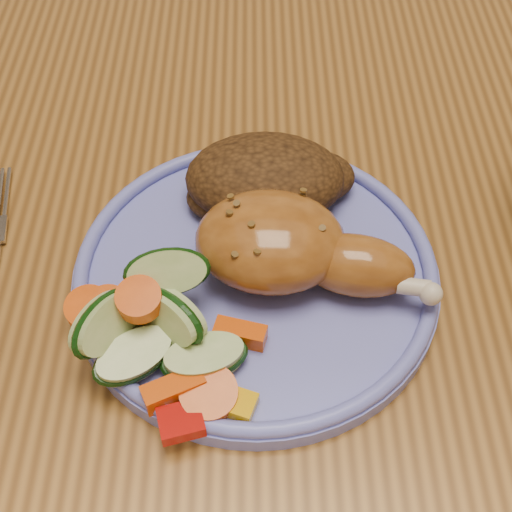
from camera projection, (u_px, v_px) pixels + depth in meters
name	position (u px, v px, depth m)	size (l,w,h in m)	color
dining_table	(370.00, 288.00, 0.58)	(0.90, 1.40, 0.75)	#8F5D26
chair_far	(313.00, 29.00, 1.10)	(0.42, 0.42, 0.91)	#4C2D16
plate	(256.00, 276.00, 0.47)	(0.24, 0.24, 0.01)	#6970D1
plate_rim	(256.00, 266.00, 0.46)	(0.24, 0.24, 0.01)	#6970D1
chicken_leg	(291.00, 247.00, 0.45)	(0.15, 0.09, 0.05)	#A35F22
rice_pilaf	(268.00, 180.00, 0.49)	(0.12, 0.08, 0.05)	#462A11
vegetable_pile	(152.00, 329.00, 0.42)	(0.12, 0.12, 0.06)	#A50A05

